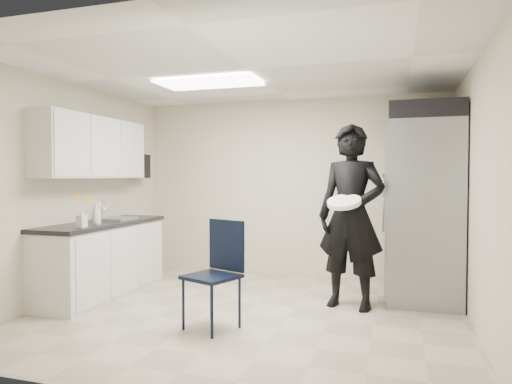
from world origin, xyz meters
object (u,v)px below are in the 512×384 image
(man_tuxedo, at_px, (351,216))
(lower_counter, at_px, (103,260))
(commercial_fridge, at_px, (423,211))
(folding_chair, at_px, (212,277))

(man_tuxedo, bearing_deg, lower_counter, -161.27)
(commercial_fridge, height_order, folding_chair, commercial_fridge)
(folding_chair, relative_size, man_tuxedo, 0.49)
(lower_counter, relative_size, commercial_fridge, 0.90)
(commercial_fridge, bearing_deg, man_tuxedo, -137.49)
(folding_chair, bearing_deg, commercial_fridge, 64.17)
(lower_counter, height_order, commercial_fridge, commercial_fridge)
(lower_counter, distance_m, man_tuxedo, 3.07)
(commercial_fridge, bearing_deg, lower_counter, -164.12)
(lower_counter, bearing_deg, man_tuxedo, 6.70)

